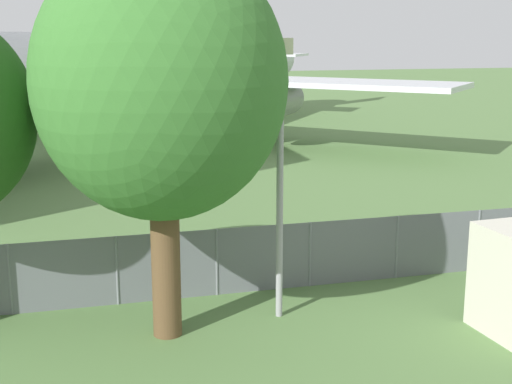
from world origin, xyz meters
The scene contains 4 objects.
perimeter_fence centered at (0.00, 11.41, 0.89)m, with size 56.07×0.07×1.78m.
airplane centered at (1.33, 38.51, 4.50)m, with size 33.50×40.53×13.36m.
tree_left_of_cabin centered at (-1.61, 9.25, 5.67)m, with size 5.38×5.38×8.66m.
light_mast centered at (1.15, 9.63, 4.11)m, with size 0.44×0.44×6.58m.
Camera 1 is at (-3.61, -5.83, 6.67)m, focal length 50.00 mm.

